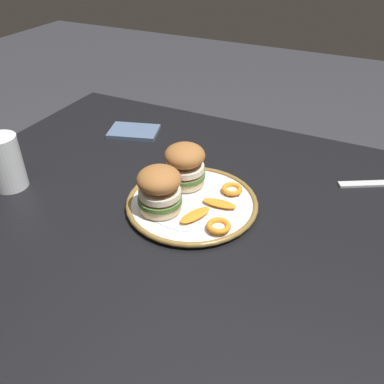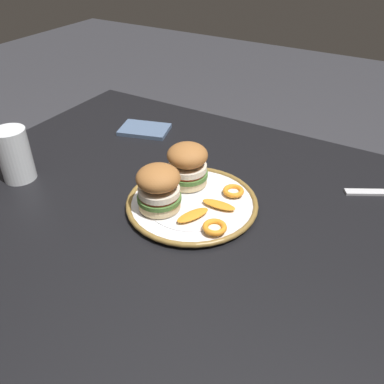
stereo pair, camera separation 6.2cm
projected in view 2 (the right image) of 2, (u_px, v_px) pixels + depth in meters
name	position (u px, v px, depth m)	size (l,w,h in m)	color
dining_table	(184.00, 240.00, 0.97)	(1.26, 0.98, 0.73)	black
dinner_plate	(192.00, 203.00, 0.92)	(0.30, 0.30, 0.02)	white
sandwich_half_left	(159.00, 187.00, 0.87)	(0.10, 0.10, 0.10)	beige
sandwich_half_right	(187.00, 164.00, 0.95)	(0.10, 0.10, 0.10)	beige
orange_peel_curled	(233.00, 191.00, 0.94)	(0.07, 0.07, 0.01)	orange
orange_peel_strip_long	(219.00, 205.00, 0.89)	(0.08, 0.03, 0.01)	orange
orange_peel_strip_short	(193.00, 215.00, 0.86)	(0.06, 0.08, 0.01)	orange
orange_peel_small_curl	(215.00, 227.00, 0.83)	(0.06, 0.06, 0.01)	orange
drinking_glass	(16.00, 158.00, 0.99)	(0.08, 0.08, 0.13)	white
folded_napkin	(145.00, 130.00, 1.24)	(0.14, 0.10, 0.01)	slate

